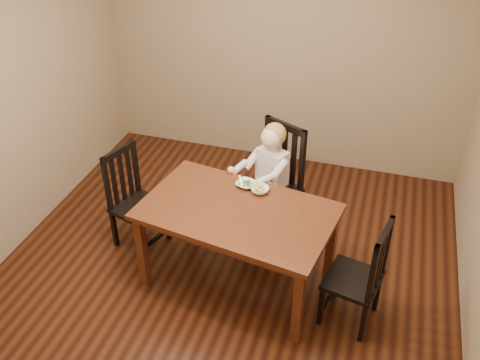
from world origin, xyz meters
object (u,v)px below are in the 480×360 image
(bowl_peas, at_px, (246,184))
(chair_left, at_px, (134,200))
(chair_child, at_px, (274,183))
(toddler, at_px, (270,171))
(dining_table, at_px, (237,218))
(bowl_veg, at_px, (260,190))
(chair_right, at_px, (360,277))

(bowl_peas, bearing_deg, chair_left, -174.71)
(chair_child, distance_m, toddler, 0.17)
(dining_table, distance_m, toddler, 0.75)
(dining_table, xyz_separation_m, bowl_veg, (0.11, 0.29, 0.11))
(bowl_veg, bearing_deg, chair_right, -25.77)
(chair_child, xyz_separation_m, bowl_veg, (-0.00, -0.51, 0.26))
(chair_child, xyz_separation_m, toddler, (-0.02, -0.05, 0.16))
(dining_table, relative_size, bowl_veg, 10.63)
(chair_right, distance_m, bowl_peas, 1.21)
(dining_table, xyz_separation_m, chair_right, (1.03, -0.16, -0.22))
(bowl_peas, relative_size, bowl_veg, 1.02)
(dining_table, distance_m, bowl_veg, 0.33)
(dining_table, xyz_separation_m, chair_left, (-1.06, 0.24, -0.21))
(chair_left, relative_size, chair_right, 1.00)
(toddler, bearing_deg, bowl_veg, 118.36)
(dining_table, distance_m, bowl_peas, 0.36)
(chair_left, bearing_deg, dining_table, 94.92)
(dining_table, height_order, chair_right, chair_right)
(dining_table, bearing_deg, bowl_peas, 94.52)
(bowl_peas, distance_m, bowl_veg, 0.15)
(toddler, xyz_separation_m, bowl_peas, (-0.12, -0.40, 0.09))
(chair_left, height_order, toddler, toddler)
(dining_table, xyz_separation_m, chair_child, (0.11, 0.79, -0.15))
(chair_child, distance_m, bowl_veg, 0.57)
(chair_child, relative_size, chair_left, 1.14)
(chair_left, distance_m, bowl_veg, 1.22)
(chair_right, bearing_deg, chair_left, 91.61)
(toddler, height_order, bowl_peas, toddler)
(chair_child, distance_m, chair_left, 1.30)
(dining_table, bearing_deg, chair_right, -8.68)
(bowl_peas, xyz_separation_m, bowl_veg, (0.14, -0.05, 0.00))
(chair_child, xyz_separation_m, chair_right, (0.91, -0.95, -0.07))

